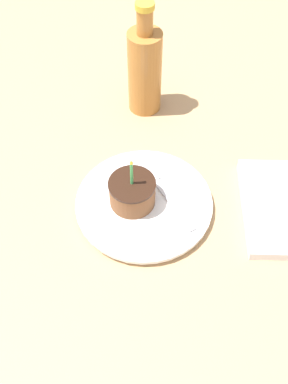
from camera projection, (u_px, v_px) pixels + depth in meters
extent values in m
cube|color=tan|center=(148.00, 220.00, 0.84)|extent=(2.40, 2.40, 0.04)
cylinder|color=white|center=(144.00, 204.00, 0.82)|extent=(0.24, 0.24, 0.02)
cylinder|color=white|center=(144.00, 203.00, 0.82)|extent=(0.25, 0.25, 0.01)
cylinder|color=brown|center=(132.00, 193.00, 0.80)|extent=(0.08, 0.08, 0.05)
cylinder|color=black|center=(132.00, 184.00, 0.77)|extent=(0.08, 0.08, 0.00)
cylinder|color=#4CBF66|center=(132.00, 174.00, 0.75)|extent=(0.01, 0.01, 0.05)
cone|color=yellow|center=(131.00, 162.00, 0.73)|extent=(0.01, 0.01, 0.01)
cube|color=silver|center=(173.00, 204.00, 0.81)|extent=(0.08, 0.12, 0.00)
cube|color=silver|center=(150.00, 172.00, 0.85)|extent=(0.04, 0.05, 0.00)
cylinder|color=#B27233|center=(145.00, 73.00, 0.93)|extent=(0.07, 0.07, 0.18)
cylinder|color=#B27233|center=(145.00, 21.00, 0.83)|extent=(0.03, 0.03, 0.05)
cylinder|color=gold|center=(145.00, 6.00, 0.81)|extent=(0.04, 0.04, 0.01)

